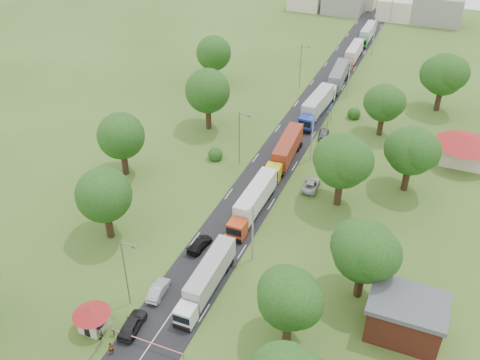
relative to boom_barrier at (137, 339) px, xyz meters
The scene contains 40 objects.
ground 25.05m from the boom_barrier, 86.89° to the left, with size 260.00×260.00×0.00m, color #38541C.
road 45.03m from the boom_barrier, 88.27° to the left, with size 8.00×200.00×0.04m, color black.
boom_barrier is the anchor object (origin of this frame).
guard_booth 5.98m from the boom_barrier, behind, with size 4.40×4.40×3.45m.
info_sign 60.39m from the boom_barrier, 83.76° to the left, with size 0.12×3.10×4.10m.
pole_1 19.63m from the boom_barrier, 69.14° to the left, with size 1.60×0.24×9.00m.
pole_2 46.66m from the boom_barrier, 81.52° to the left, with size 1.60×0.24×9.00m.
pole_3 74.41m from the boom_barrier, 84.71° to the left, with size 1.60×0.24×9.00m.
pole_4 102.30m from the boom_barrier, 86.15° to the left, with size 1.60×0.24×9.00m.
pole_5 130.24m from the boom_barrier, 86.98° to the left, with size 1.60×0.24×9.00m.
lamp_0 7.91m from the boom_barrier, 128.59° to the left, with size 2.03×0.22×10.00m.
lamp_1 40.47m from the boom_barrier, 95.70° to the left, with size 2.03×0.22×10.00m.
lamp_2 75.25m from the boom_barrier, 93.05° to the left, with size 2.03×0.22×10.00m.
tree_2 17.86m from the boom_barrier, 24.96° to the left, with size 8.00×8.00×10.10m.
tree_3 28.11m from the boom_barrier, 38.79° to the left, with size 8.80×8.80×11.07m.
tree_4 38.62m from the boom_barrier, 67.81° to the left, with size 9.60×9.60×12.05m.
tree_5 49.47m from the boom_barrier, 61.59° to the left, with size 8.80×8.80×11.07m.
tree_6 62.58m from the boom_barrier, 74.79° to the left, with size 8.00×8.00×10.10m.
tree_7 79.63m from the boom_barrier, 71.37° to the left, with size 9.60×9.60×12.05m.
tree_10 21.36m from the boom_barrier, 132.02° to the left, with size 8.80×8.80×11.07m.
tree_11 37.10m from the boom_barrier, 124.41° to the left, with size 8.80×8.80×11.07m.
tree_12 52.73m from the boom_barrier, 106.28° to the left, with size 9.60×9.60×12.05m.
tree_13 73.99m from the boom_barrier, 107.90° to the left, with size 8.80×8.80×11.07m.
house_brick 30.34m from the boom_barrier, 25.42° to the left, with size 8.60×6.60×5.20m.
house_cream 63.37m from the boom_barrier, 60.31° to the left, with size 10.08×10.08×5.80m.
distant_town 135.04m from the boom_barrier, 89.13° to the left, with size 52.00×8.00×8.00m.
truck_0 11.30m from the boom_barrier, 70.66° to the left, with size 2.50×13.75×3.81m.
truck_1 28.02m from the boom_barrier, 83.48° to the left, with size 2.62×14.65×4.06m.
truck_2 43.94m from the boom_barrier, 86.13° to the left, with size 3.31×15.06×4.16m.
truck_3 62.92m from the boom_barrier, 87.21° to the left, with size 3.43×15.59×4.31m.
truck_4 78.46m from the boom_barrier, 87.40° to the left, with size 3.48×15.53×4.29m.
truck_5 95.46m from the boom_barrier, 87.96° to the left, with size 2.47×13.94×3.86m.
truck_6 112.22m from the boom_barrier, 88.17° to the left, with size 2.43×13.94×3.87m.
car_lane_front 2.31m from the boom_barrier, 135.41° to the left, with size 1.96×4.87×1.66m, color black.
car_lane_mid 7.81m from the boom_barrier, 102.14° to the left, with size 1.57×4.50×1.48m, color #9FA1A7.
car_lane_rear 17.55m from the boom_barrier, 92.56° to the left, with size 1.90×4.67×1.35m, color black.
car_verge_near 38.70m from the boom_barrier, 76.01° to the left, with size 2.36×5.13×1.42m, color #AFAFAF.
car_verge_far 55.39m from the boom_barrier, 82.89° to the left, with size 1.83×4.55×1.55m, color #55585D.
pedestrian_near 2.97m from the boom_barrier, 130.54° to the right, with size 0.59×0.39×1.62m, color gray.
pedestrian_booth 4.54m from the boom_barrier, 167.27° to the right, with size 0.94×0.73×1.93m, color gray.
Camera 1 is at (24.62, -57.66, 48.83)m, focal length 40.00 mm.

